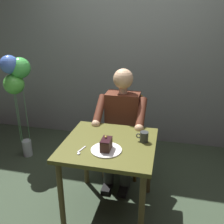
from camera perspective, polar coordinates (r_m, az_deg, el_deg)
The scene contains 10 objects.
ground_plane at distance 2.62m, azimuth -0.59°, elevation -21.07°, with size 14.00×14.00×0.00m, color #33422F.
cafe_rear_panel at distance 3.47m, azimuth 5.72°, elevation 17.11°, with size 6.40×0.12×3.00m, color gray.
dining_table at distance 2.24m, azimuth -0.65°, elevation -9.36°, with size 0.80×0.77×0.72m.
chair at distance 2.92m, azimuth 2.74°, elevation -4.17°, with size 0.42×0.42×0.91m.
seated_person at distance 2.70m, azimuth 2.12°, elevation -2.82°, with size 0.53×0.58×1.25m.
dessert_plate at distance 2.07m, azimuth -1.33°, elevation -8.69°, with size 0.26×0.26×0.01m, color white.
cake_slice at distance 2.04m, azimuth -1.34°, elevation -7.40°, with size 0.08×0.13×0.11m.
coffee_cup at distance 2.20m, azimuth 7.33°, elevation -5.63°, with size 0.11×0.07×0.09m.
dessert_spoon at distance 2.07m, azimuth -7.34°, elevation -8.98°, with size 0.04×0.14×0.01m.
balloon_display at distance 3.17m, azimuth -21.17°, elevation 6.99°, with size 0.32×0.31×1.34m.
Camera 1 is at (-0.46, 1.86, 1.78)m, focal length 39.79 mm.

